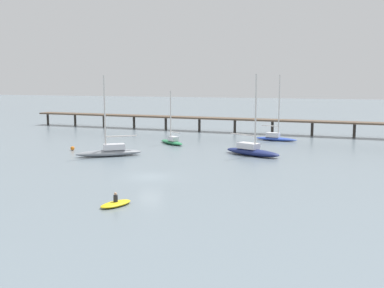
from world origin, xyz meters
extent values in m
plane|color=slate|center=(0.00, 0.00, 0.00)|extent=(400.00, 400.00, 0.00)
cube|color=brown|center=(0.00, 42.80, 2.59)|extent=(88.49, 9.05, 0.30)
cylinder|color=#38332D|center=(-43.14, 45.72, 1.22)|extent=(0.50, 0.50, 2.44)
cylinder|color=#38332D|center=(-35.95, 45.23, 1.22)|extent=(0.50, 0.50, 2.44)
cylinder|color=#38332D|center=(-28.76, 44.74, 1.22)|extent=(0.50, 0.50, 2.44)
cylinder|color=#38332D|center=(-21.57, 44.26, 1.22)|extent=(0.50, 0.50, 2.44)
cylinder|color=#38332D|center=(-14.38, 43.77, 1.22)|extent=(0.50, 0.50, 2.44)
cylinder|color=#38332D|center=(-7.19, 43.29, 1.22)|extent=(0.50, 0.50, 2.44)
cylinder|color=#38332D|center=(0.00, 42.80, 1.22)|extent=(0.50, 0.50, 2.44)
cylinder|color=#38332D|center=(7.19, 42.31, 1.22)|extent=(0.50, 0.50, 2.44)
cylinder|color=#38332D|center=(14.38, 41.83, 1.22)|extent=(0.50, 0.50, 2.44)
cylinder|color=#38332D|center=(21.57, 41.34, 1.22)|extent=(0.50, 0.50, 2.44)
ellipsoid|color=#2D4CB7|center=(9.07, 33.11, 0.29)|extent=(7.17, 2.83, 0.58)
cube|color=silver|center=(8.52, 33.21, 0.94)|extent=(2.32, 1.48, 0.74)
cylinder|color=silver|center=(9.41, 33.05, 5.72)|extent=(0.20, 0.20, 10.30)
cylinder|color=silver|center=(7.99, 33.31, 2.43)|extent=(2.86, 0.69, 0.16)
ellipsoid|color=gray|center=(-10.27, 10.75, 0.43)|extent=(8.32, 6.55, 0.86)
cube|color=silver|center=(-9.69, 11.14, 1.24)|extent=(3.06, 2.70, 0.75)
cylinder|color=silver|center=(-10.63, 10.50, 5.79)|extent=(0.22, 0.22, 9.86)
cylinder|color=silver|center=(-8.90, 11.68, 2.63)|extent=(3.56, 2.52, 0.18)
ellipsoid|color=#287F4C|center=(-6.20, 24.24, 0.28)|extent=(5.70, 5.26, 0.57)
cube|color=silver|center=(-5.83, 23.92, 0.91)|extent=(1.95, 1.90, 0.68)
cylinder|color=silver|center=(-6.43, 24.45, 4.47)|extent=(0.19, 0.19, 7.80)
cylinder|color=silver|center=(-5.42, 23.56, 1.97)|extent=(2.13, 1.89, 0.16)
ellipsoid|color=navy|center=(7.88, 16.99, 0.44)|extent=(8.58, 5.74, 0.88)
cube|color=silver|center=(7.27, 17.29, 1.25)|extent=(3.25, 2.68, 0.75)
cylinder|color=silver|center=(8.26, 16.81, 5.87)|extent=(0.22, 0.22, 9.99)
cylinder|color=silver|center=(6.40, 17.71, 2.68)|extent=(3.78, 1.96, 0.18)
ellipsoid|color=yellow|center=(1.61, -11.43, 0.17)|extent=(2.40, 3.33, 0.35)
cylinder|color=#26262D|center=(1.61, -11.43, 0.62)|extent=(0.47, 0.47, 0.55)
sphere|color=tan|center=(1.61, -11.43, 1.02)|extent=(0.24, 0.24, 0.24)
sphere|color=orange|center=(-17.70, 13.88, 0.29)|extent=(0.59, 0.59, 0.59)
camera|label=1|loc=(18.58, -45.46, 10.36)|focal=44.30mm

